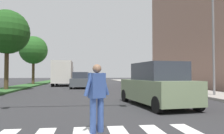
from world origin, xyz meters
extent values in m
plane|color=#2D2D30|center=(0.00, 30.00, 0.00)|extent=(140.00, 140.00, 0.00)
cube|color=silver|center=(2.25, 7.58, 0.00)|extent=(0.45, 2.20, 0.01)
cube|color=#2D5B28|center=(-7.25, 28.00, 0.07)|extent=(2.43, 64.00, 0.15)
cylinder|color=#4C3823|center=(-7.16, 22.88, 2.10)|extent=(0.36, 0.36, 3.90)
sphere|color=#1E4C19|center=(-7.16, 22.88, 5.22)|extent=(3.89, 3.89, 3.89)
cylinder|color=#4C3823|center=(-7.26, 33.65, 1.90)|extent=(0.36, 0.36, 3.51)
sphere|color=#23561E|center=(-7.26, 33.65, 4.80)|extent=(3.81, 3.81, 3.81)
cube|color=#9E9991|center=(8.23, 28.00, 0.07)|extent=(3.00, 64.00, 0.15)
cylinder|color=slate|center=(7.73, 15.45, 3.90)|extent=(0.14, 0.14, 7.50)
cylinder|color=#334C8C|center=(0.01, 8.12, 0.42)|extent=(0.22, 0.22, 0.85)
cylinder|color=#334C8C|center=(-0.18, 8.02, 0.42)|extent=(0.22, 0.22, 0.85)
cube|color=#334C8C|center=(-0.09, 8.07, 1.16)|extent=(0.45, 0.40, 0.62)
cylinder|color=#334C8C|center=(0.12, 8.19, 1.19)|extent=(0.27, 0.21, 0.58)
cylinder|color=#334C8C|center=(-0.30, 7.95, 1.19)|extent=(0.27, 0.21, 0.58)
sphere|color=#8C664C|center=(-0.09, 8.07, 1.58)|extent=(0.30, 0.30, 0.22)
cube|color=gray|center=(2.89, 12.36, 0.70)|extent=(2.52, 4.82, 0.96)
cube|color=#2D333D|center=(2.92, 12.13, 1.58)|extent=(2.01, 2.74, 0.79)
cylinder|color=black|center=(1.77, 14.07, 0.32)|extent=(0.31, 0.66, 0.64)
cylinder|color=black|center=(3.49, 14.31, 0.32)|extent=(0.31, 0.66, 0.64)
cylinder|color=black|center=(2.28, 10.40, 0.32)|extent=(0.31, 0.66, 0.64)
cylinder|color=black|center=(4.00, 10.64, 0.32)|extent=(0.31, 0.66, 0.64)
cube|color=#474C51|center=(-0.67, 26.23, 0.62)|extent=(2.23, 4.68, 0.81)
cube|color=#2D333D|center=(-0.69, 26.00, 1.36)|extent=(1.76, 2.18, 0.66)
cylinder|color=black|center=(-1.29, 28.11, 0.32)|extent=(0.28, 0.66, 0.64)
cylinder|color=black|center=(0.32, 27.95, 0.32)|extent=(0.28, 0.66, 0.64)
cylinder|color=black|center=(-1.65, 24.51, 0.32)|extent=(0.28, 0.66, 0.64)
cylinder|color=black|center=(-0.04, 24.34, 0.32)|extent=(0.28, 0.66, 0.64)
cube|color=silver|center=(-3.03, 33.51, 1.45)|extent=(2.30, 2.00, 2.20)
cube|color=beige|center=(-3.03, 30.41, 1.75)|extent=(2.30, 4.20, 2.70)
cylinder|color=black|center=(-4.08, 33.51, 0.45)|extent=(0.30, 0.90, 0.90)
cylinder|color=black|center=(-1.98, 33.51, 0.45)|extent=(0.30, 0.90, 0.90)
cylinder|color=black|center=(-4.08, 29.36, 0.45)|extent=(0.30, 0.90, 0.90)
cylinder|color=black|center=(-1.98, 29.36, 0.45)|extent=(0.30, 0.90, 0.90)
camera|label=1|loc=(-0.42, 2.62, 1.43)|focal=35.09mm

